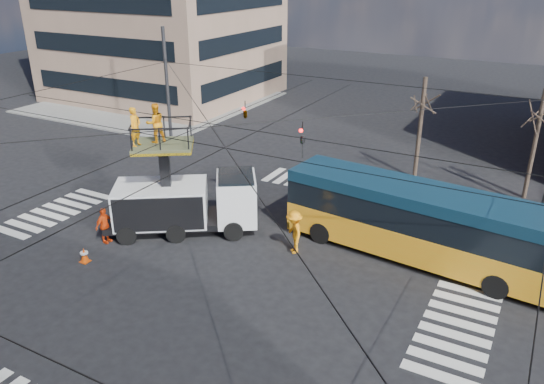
{
  "coord_description": "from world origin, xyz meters",
  "views": [
    {
      "loc": [
        11.55,
        -16.32,
        11.62
      ],
      "look_at": [
        1.52,
        2.14,
        2.65
      ],
      "focal_mm": 35.0,
      "sensor_mm": 36.0,
      "label": 1
    }
  ],
  "objects": [
    {
      "name": "city_bus",
      "position": [
        7.5,
        4.21,
        1.72
      ],
      "size": [
        11.97,
        3.89,
        3.2
      ],
      "rotation": [
        0.0,
        0.0,
        -0.11
      ],
      "color": "orange",
      "rests_on": "ground"
    },
    {
      "name": "tree_b",
      "position": [
        11.0,
        13.5,
        4.63
      ],
      "size": [
        2.0,
        2.0,
        6.0
      ],
      "color": "#382B21",
      "rests_on": "ground"
    },
    {
      "name": "tree_a",
      "position": [
        5.0,
        13.5,
        4.63
      ],
      "size": [
        2.0,
        2.0,
        6.0
      ],
      "color": "#382B21",
      "rests_on": "ground"
    },
    {
      "name": "crosswalks",
      "position": [
        0.0,
        0.0,
        0.01
      ],
      "size": [
        22.4,
        22.4,
        0.02
      ],
      "primitive_type": null,
      "color": "silver",
      "rests_on": "ground"
    },
    {
      "name": "traffic_cone",
      "position": [
        -4.84,
        -2.88,
        0.33
      ],
      "size": [
        0.36,
        0.36,
        0.66
      ],
      "primitive_type": "cone",
      "color": "#DB4609",
      "rests_on": "ground"
    },
    {
      "name": "ground",
      "position": [
        0.0,
        0.0,
        0.0
      ],
      "size": [
        120.0,
        120.0,
        0.0
      ],
      "primitive_type": "plane",
      "color": "black",
      "rests_on": "ground"
    },
    {
      "name": "worker_ground",
      "position": [
        -5.32,
        -1.14,
        0.85
      ],
      "size": [
        0.42,
        1.0,
        1.69
      ],
      "primitive_type": "imported",
      "rotation": [
        0.0,
        0.0,
        1.58
      ],
      "color": "#DC3E0D",
      "rests_on": "ground"
    },
    {
      "name": "flagger",
      "position": [
        2.62,
        2.13,
        0.99
      ],
      "size": [
        1.38,
        1.45,
        1.97
      ],
      "primitive_type": "imported",
      "rotation": [
        0.0,
        0.0,
        -0.87
      ],
      "color": "orange",
      "rests_on": "ground"
    },
    {
      "name": "utility_truck",
      "position": [
        -2.81,
        1.59,
        2.03
      ],
      "size": [
        7.11,
        5.77,
        6.12
      ],
      "rotation": [
        0.0,
        0.0,
        0.58
      ],
      "color": "black",
      "rests_on": "ground"
    },
    {
      "name": "overhead_network",
      "position": [
        -0.07,
        0.4,
        4.29
      ],
      "size": [
        24.24,
        24.24,
        8.0
      ],
      "color": "#2D2D30",
      "rests_on": "ground"
    },
    {
      "name": "sidewalk_nw",
      "position": [
        -21.0,
        21.0,
        0.06
      ],
      "size": [
        18.0,
        18.0,
        0.12
      ],
      "primitive_type": "cube",
      "color": "slate",
      "rests_on": "ground"
    }
  ]
}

